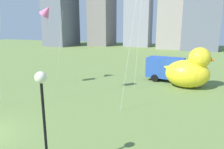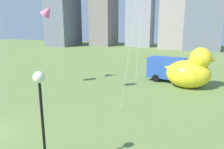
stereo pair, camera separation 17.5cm
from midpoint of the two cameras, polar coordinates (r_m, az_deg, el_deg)
name	(u,v)px [view 1 (the left image)]	position (r m, az deg, el deg)	size (l,w,h in m)	color
giant_inflatable_duck	(189,71)	(24.52, 19.78, 1.00)	(5.35, 3.44, 4.44)	yellow
lamppost	(42,97)	(9.28, -18.66, -5.84)	(0.49, 0.49, 4.93)	black
box_truck	(171,70)	(26.59, 15.22, 1.25)	(6.16, 3.26, 2.85)	#264CA5
kite_pink	(47,11)	(24.61, -17.32, 15.91)	(2.54, 2.35, 8.93)	silver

